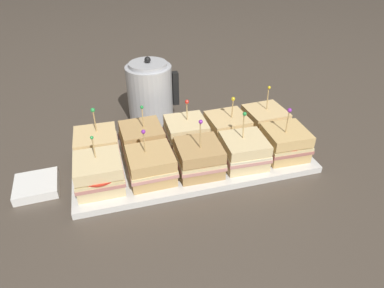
{
  "coord_description": "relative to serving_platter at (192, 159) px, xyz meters",
  "views": [
    {
      "loc": [
        -0.21,
        -0.76,
        0.58
      ],
      "look_at": [
        0.0,
        0.0,
        0.06
      ],
      "focal_mm": 32.0,
      "sensor_mm": 36.0,
      "label": 1
    }
  ],
  "objects": [
    {
      "name": "ground_plane",
      "position": [
        0.0,
        0.0,
        -0.01
      ],
      "size": [
        6.0,
        6.0,
        0.0
      ],
      "primitive_type": "plane",
      "color": "#4C4238"
    },
    {
      "name": "sandwich_back_center",
      "position": [
        0.0,
        0.06,
        0.05
      ],
      "size": [
        0.12,
        0.12,
        0.14
      ],
      "color": "beige",
      "rests_on": "serving_platter"
    },
    {
      "name": "napkin_stack",
      "position": [
        -0.41,
        -0.01,
        0.0
      ],
      "size": [
        0.11,
        0.11,
        0.02
      ],
      "color": "white",
      "rests_on": "ground_plane"
    },
    {
      "name": "sandwich_back_far_right",
      "position": [
        0.25,
        0.06,
        0.05
      ],
      "size": [
        0.12,
        0.12,
        0.16
      ],
      "color": "#DBB77A",
      "rests_on": "serving_platter"
    },
    {
      "name": "serving_platter",
      "position": [
        0.0,
        0.0,
        0.0
      ],
      "size": [
        0.65,
        0.29,
        0.02
      ],
      "color": "silver",
      "rests_on": "ground_plane"
    },
    {
      "name": "sandwich_back_left",
      "position": [
        -0.13,
        0.06,
        0.05
      ],
      "size": [
        0.12,
        0.12,
        0.15
      ],
      "color": "tan",
      "rests_on": "serving_platter"
    },
    {
      "name": "sandwich_front_right",
      "position": [
        0.13,
        -0.07,
        0.05
      ],
      "size": [
        0.12,
        0.12,
        0.15
      ],
      "color": "beige",
      "rests_on": "serving_platter"
    },
    {
      "name": "sandwich_back_far_left",
      "position": [
        -0.25,
        0.06,
        0.05
      ],
      "size": [
        0.12,
        0.12,
        0.15
      ],
      "color": "#DBB77A",
      "rests_on": "serving_platter"
    },
    {
      "name": "kettle_steel",
      "position": [
        -0.07,
        0.28,
        0.09
      ],
      "size": [
        0.17,
        0.15,
        0.22
      ],
      "color": "#B7BABF",
      "rests_on": "ground_plane"
    },
    {
      "name": "sandwich_back_right",
      "position": [
        0.13,
        0.06,
        0.05
      ],
      "size": [
        0.12,
        0.12,
        0.14
      ],
      "color": "#DBB77A",
      "rests_on": "serving_platter"
    },
    {
      "name": "sandwich_front_center",
      "position": [
        0.0,
        -0.07,
        0.05
      ],
      "size": [
        0.12,
        0.12,
        0.16
      ],
      "color": "tan",
      "rests_on": "serving_platter"
    },
    {
      "name": "sandwich_front_left",
      "position": [
        -0.13,
        -0.06,
        0.05
      ],
      "size": [
        0.12,
        0.12,
        0.14
      ],
      "color": "tan",
      "rests_on": "serving_platter"
    },
    {
      "name": "sandwich_front_far_right",
      "position": [
        0.25,
        -0.06,
        0.05
      ],
      "size": [
        0.12,
        0.12,
        0.15
      ],
      "color": "tan",
      "rests_on": "serving_platter"
    },
    {
      "name": "sandwich_front_far_left",
      "position": [
        -0.25,
        -0.06,
        0.05
      ],
      "size": [
        0.12,
        0.12,
        0.14
      ],
      "color": "beige",
      "rests_on": "serving_platter"
    }
  ]
}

